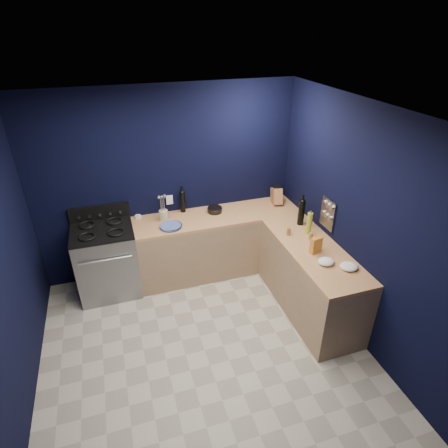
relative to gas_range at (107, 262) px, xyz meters
name	(u,v)px	position (x,y,z in m)	size (l,w,h in m)	color
floor	(205,351)	(0.93, -1.42, -0.47)	(3.50, 3.50, 0.02)	#AEA998
ceiling	(196,115)	(0.93, -1.42, 2.15)	(3.50, 3.50, 0.02)	silver
wall_back	(168,184)	(0.93, 0.34, 0.84)	(3.50, 0.02, 2.60)	black
wall_right	(359,226)	(2.69, -1.42, 0.84)	(0.02, 3.50, 2.60)	black
wall_front	(281,423)	(0.93, -3.18, 0.84)	(3.50, 0.02, 2.60)	black
cab_back	(218,244)	(1.53, 0.02, -0.03)	(2.30, 0.63, 0.86)	#9E7C5A
top_back	(218,216)	(1.53, 0.02, 0.42)	(2.30, 0.63, 0.04)	#955F37
cab_right	(310,280)	(2.37, -1.13, -0.03)	(0.63, 1.67, 0.86)	#9E7C5A
top_right	(314,250)	(2.37, -1.13, 0.42)	(0.63, 1.67, 0.04)	#955F37
gas_range	(107,262)	(0.00, 0.00, 0.00)	(0.76, 0.66, 0.92)	gray
oven_door	(109,276)	(0.00, -0.32, -0.01)	(0.59, 0.02, 0.42)	black
cooktop	(102,231)	(0.00, 0.00, 0.48)	(0.76, 0.66, 0.03)	black
backguard	(100,213)	(0.00, 0.30, 0.58)	(0.76, 0.06, 0.20)	black
spice_panel	(328,214)	(2.67, -0.87, 0.72)	(0.02, 0.28, 0.38)	gray
wall_outlet	(169,200)	(0.93, 0.32, 0.62)	(0.09, 0.02, 0.13)	white
plate_stack	(171,226)	(0.85, -0.13, 0.46)	(0.27, 0.27, 0.03)	#3152A3
ramekin	(138,217)	(0.48, 0.27, 0.46)	(0.09, 0.09, 0.03)	white
utensil_crock	(164,215)	(0.80, 0.10, 0.51)	(0.12, 0.12, 0.15)	beige
wine_bottle_back	(183,202)	(1.10, 0.26, 0.59)	(0.07, 0.07, 0.30)	black
lemon_basket	(215,210)	(1.52, 0.11, 0.48)	(0.20, 0.20, 0.08)	black
knife_block	(276,196)	(2.45, 0.11, 0.56)	(0.13, 0.21, 0.23)	#95623B
wine_bottle_right	(301,213)	(2.48, -0.56, 0.61)	(0.08, 0.08, 0.33)	black
oil_bottle	(309,223)	(2.47, -0.80, 0.58)	(0.07, 0.07, 0.29)	#92AA26
spice_jar_near	(289,231)	(2.21, -0.76, 0.49)	(0.05, 0.05, 0.10)	olive
spice_jar_far	(311,236)	(2.42, -0.94, 0.49)	(0.05, 0.05, 0.10)	olive
crouton_bag	(316,245)	(2.33, -1.21, 0.54)	(0.14, 0.06, 0.20)	#A71D34
towel_front	(326,262)	(2.33, -1.45, 0.47)	(0.18, 0.16, 0.06)	white
towel_end	(349,266)	(2.52, -1.60, 0.47)	(0.19, 0.18, 0.06)	white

